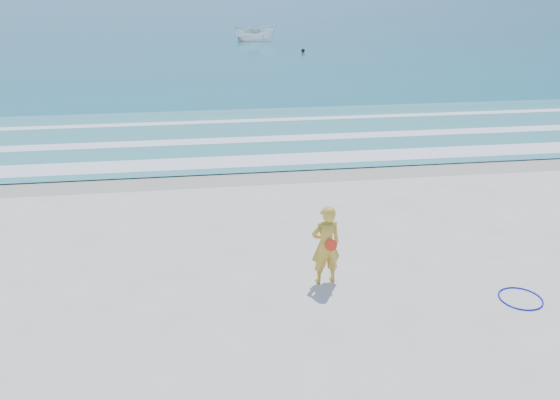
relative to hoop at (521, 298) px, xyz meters
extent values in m
plane|color=silver|center=(-4.58, -0.04, -0.02)|extent=(400.00, 400.00, 0.00)
cube|color=#B2A893|center=(-4.58, 8.96, -0.01)|extent=(400.00, 2.40, 0.00)
cube|color=#19727F|center=(-4.58, 104.96, 0.00)|extent=(400.00, 190.00, 0.04)
cube|color=#59B7AD|center=(-4.58, 13.96, 0.03)|extent=(400.00, 10.00, 0.01)
cube|color=white|center=(-4.58, 10.26, 0.04)|extent=(400.00, 1.40, 0.01)
cube|color=white|center=(-4.58, 13.16, 0.04)|extent=(400.00, 0.90, 0.01)
cube|color=white|center=(-4.58, 16.46, 0.04)|extent=(400.00, 0.60, 0.01)
torus|color=#0B0BCD|center=(0.00, 0.00, 0.00)|extent=(1.04, 1.04, 0.03)
imported|color=white|center=(-0.75, 51.24, 0.88)|extent=(4.44, 1.68, 1.71)
sphere|color=black|center=(2.64, 41.31, 0.20)|extent=(0.34, 0.34, 0.34)
imported|color=gold|center=(-4.08, 1.32, 0.93)|extent=(0.75, 0.55, 1.89)
cylinder|color=#FF2F16|center=(-4.00, 1.14, 1.01)|extent=(0.27, 0.08, 0.27)
camera|label=1|loc=(-6.61, -9.34, 6.50)|focal=35.00mm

